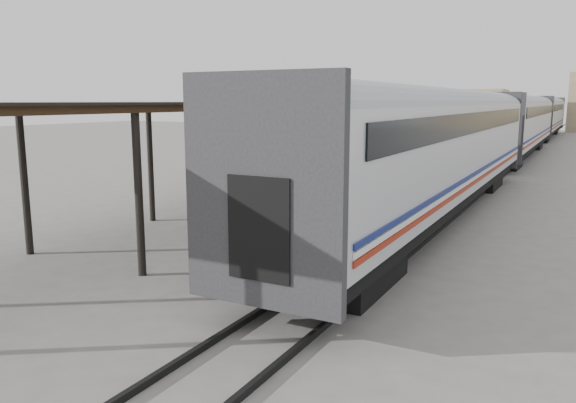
# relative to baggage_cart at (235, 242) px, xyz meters

# --- Properties ---
(ground) EXTENTS (160.00, 160.00, 0.00)m
(ground) POSITION_rel_baggage_cart_xyz_m (-0.25, 0.34, -0.65)
(ground) COLOR slate
(ground) RESTS_ON ground
(train) EXTENTS (3.45, 76.01, 4.01)m
(train) POSITION_rel_baggage_cart_xyz_m (2.94, 34.13, 2.04)
(train) COLOR silver
(train) RESTS_ON ground
(canopy) EXTENTS (4.90, 64.30, 4.15)m
(canopy) POSITION_rel_baggage_cart_xyz_m (-3.65, 24.34, 3.36)
(canopy) COLOR #422B19
(canopy) RESTS_ON ground
(rails) EXTENTS (1.54, 150.00, 0.12)m
(rails) POSITION_rel_baggage_cart_xyz_m (2.95, 34.34, -0.59)
(rails) COLOR black
(rails) RESTS_ON ground
(building_left) EXTENTS (12.00, 8.00, 6.00)m
(building_left) POSITION_rel_baggage_cart_xyz_m (-10.25, 82.34, 2.35)
(building_left) COLOR tan
(building_left) RESTS_ON ground
(baggage_cart) EXTENTS (1.98, 2.68, 0.86)m
(baggage_cart) POSITION_rel_baggage_cart_xyz_m (0.00, 0.00, 0.00)
(baggage_cart) COLOR brown
(baggage_cart) RESTS_ON ground
(suitcase_stack) EXTENTS (1.27, 1.37, 0.59)m
(suitcase_stack) POSITION_rel_baggage_cart_xyz_m (-0.18, 0.31, 0.41)
(suitcase_stack) COLOR #373739
(suitcase_stack) RESTS_ON baggage_cart
(luggage_tug) EXTENTS (0.82, 1.33, 1.17)m
(luggage_tug) POSITION_rel_baggage_cart_xyz_m (-2.72, 21.46, -0.11)
(luggage_tug) COLOR maroon
(luggage_tug) RESTS_ON ground
(porter) EXTENTS (0.42, 0.62, 1.64)m
(porter) POSITION_rel_baggage_cart_xyz_m (0.25, -0.65, 1.03)
(porter) COLOR navy
(porter) RESTS_ON baggage_cart
(pedestrian) EXTENTS (0.91, 0.41, 1.54)m
(pedestrian) POSITION_rel_baggage_cart_xyz_m (-3.27, 13.36, 0.12)
(pedestrian) COLOR black
(pedestrian) RESTS_ON ground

